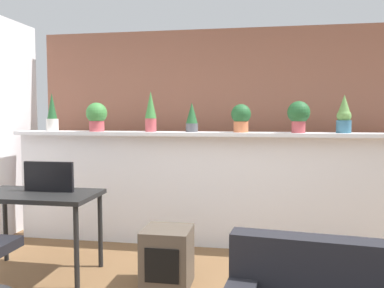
# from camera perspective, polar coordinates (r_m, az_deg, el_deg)

# --- Properties ---
(divider_wall) EXTENTS (4.63, 0.16, 1.23)m
(divider_wall) POSITION_cam_1_polar(r_m,az_deg,el_deg) (4.41, 3.77, -6.81)
(divider_wall) COLOR white
(divider_wall) RESTS_ON ground
(plant_shelf) EXTENTS (4.63, 0.35, 0.04)m
(plant_shelf) POSITION_cam_1_polar(r_m,az_deg,el_deg) (4.29, 3.75, 1.44)
(plant_shelf) COLOR white
(plant_shelf) RESTS_ON divider_wall
(brick_wall_behind) EXTENTS (4.63, 0.10, 2.50)m
(brick_wall_behind) POSITION_cam_1_polar(r_m,az_deg,el_deg) (4.93, 4.52, 1.80)
(brick_wall_behind) COLOR #935B47
(brick_wall_behind) RESTS_ON ground
(potted_plant_0) EXTENTS (0.14, 0.14, 0.44)m
(potted_plant_0) POSITION_cam_1_polar(r_m,az_deg,el_deg) (4.86, -19.52, 4.11)
(potted_plant_0) COLOR silver
(potted_plant_0) RESTS_ON plant_shelf
(potted_plant_1) EXTENTS (0.24, 0.24, 0.33)m
(potted_plant_1) POSITION_cam_1_polar(r_m,az_deg,el_deg) (4.60, -13.58, 3.99)
(potted_plant_1) COLOR #B7474C
(potted_plant_1) RESTS_ON plant_shelf
(potted_plant_2) EXTENTS (0.13, 0.13, 0.45)m
(potted_plant_2) POSITION_cam_1_polar(r_m,az_deg,el_deg) (4.42, -5.98, 4.72)
(potted_plant_2) COLOR #B7474C
(potted_plant_2) RESTS_ON plant_shelf
(potted_plant_3) EXTENTS (0.13, 0.13, 0.33)m
(potted_plant_3) POSITION_cam_1_polar(r_m,az_deg,el_deg) (4.36, -0.02, 3.87)
(potted_plant_3) COLOR #4C4C51
(potted_plant_3) RESTS_ON plant_shelf
(potted_plant_4) EXTENTS (0.21, 0.21, 0.30)m
(potted_plant_4) POSITION_cam_1_polar(r_m,az_deg,el_deg) (4.27, 7.08, 3.88)
(potted_plant_4) COLOR #C66B42
(potted_plant_4) RESTS_ON plant_shelf
(potted_plant_5) EXTENTS (0.23, 0.23, 0.33)m
(potted_plant_5) POSITION_cam_1_polar(r_m,az_deg,el_deg) (4.26, 15.12, 4.10)
(potted_plant_5) COLOR #B7474C
(potted_plant_5) RESTS_ON plant_shelf
(potted_plant_6) EXTENTS (0.15, 0.15, 0.39)m
(potted_plant_6) POSITION_cam_1_polar(r_m,az_deg,el_deg) (4.36, 21.06, 3.84)
(potted_plant_6) COLOR #386B84
(potted_plant_6) RESTS_ON plant_shelf
(desk) EXTENTS (1.10, 0.60, 0.75)m
(desk) POSITION_cam_1_polar(r_m,az_deg,el_deg) (3.89, -21.48, -7.79)
(desk) COLOR black
(desk) RESTS_ON ground
(tv_monitor) EXTENTS (0.48, 0.04, 0.28)m
(tv_monitor) POSITION_cam_1_polar(r_m,az_deg,el_deg) (3.88, -19.95, -4.44)
(tv_monitor) COLOR black
(tv_monitor) RESTS_ON desk
(side_cube_shelf) EXTENTS (0.40, 0.41, 0.50)m
(side_cube_shelf) POSITION_cam_1_polar(r_m,az_deg,el_deg) (3.49, -3.59, -16.01)
(side_cube_shelf) COLOR #4C4238
(side_cube_shelf) RESTS_ON ground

